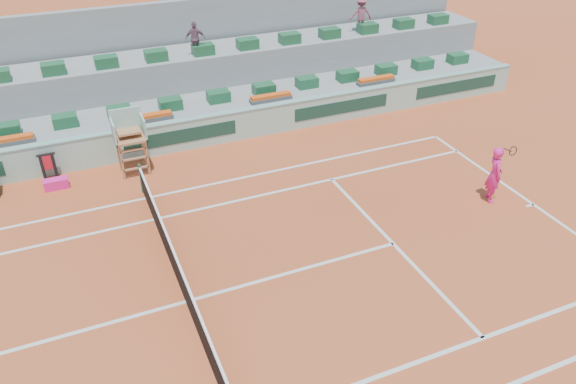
# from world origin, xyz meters

# --- Properties ---
(ground) EXTENTS (90.00, 90.00, 0.00)m
(ground) POSITION_xyz_m (0.00, 0.00, 0.00)
(ground) COLOR #A84220
(ground) RESTS_ON ground
(seating_tier_lower) EXTENTS (36.00, 4.00, 1.20)m
(seating_tier_lower) POSITION_xyz_m (0.00, 10.70, 0.60)
(seating_tier_lower) COLOR gray
(seating_tier_lower) RESTS_ON ground
(seating_tier_upper) EXTENTS (36.00, 2.40, 2.60)m
(seating_tier_upper) POSITION_xyz_m (0.00, 12.30, 1.30)
(seating_tier_upper) COLOR gray
(seating_tier_upper) RESTS_ON ground
(stadium_back_wall) EXTENTS (36.00, 0.40, 4.40)m
(stadium_back_wall) POSITION_xyz_m (0.00, 13.90, 2.20)
(stadium_back_wall) COLOR gray
(stadium_back_wall) RESTS_ON ground
(player_bag) EXTENTS (0.82, 0.36, 0.36)m
(player_bag) POSITION_xyz_m (-2.73, 7.37, 0.18)
(player_bag) COLOR #F62088
(player_bag) RESTS_ON ground
(spectator_mid) EXTENTS (0.89, 0.53, 1.42)m
(spectator_mid) POSITION_xyz_m (3.71, 11.69, 3.31)
(spectator_mid) COLOR #754E5E
(spectator_mid) RESTS_ON seating_tier_upper
(spectator_right) EXTENTS (1.18, 0.84, 1.65)m
(spectator_right) POSITION_xyz_m (11.76, 12.00, 3.43)
(spectator_right) COLOR #8C4655
(spectator_right) RESTS_ON seating_tier_upper
(court_lines) EXTENTS (23.89, 11.09, 0.01)m
(court_lines) POSITION_xyz_m (0.00, 0.00, 0.01)
(court_lines) COLOR silver
(court_lines) RESTS_ON ground
(tennis_net) EXTENTS (0.10, 11.97, 1.10)m
(tennis_net) POSITION_xyz_m (0.00, 0.00, 0.53)
(tennis_net) COLOR black
(tennis_net) RESTS_ON ground
(advertising_hoarding) EXTENTS (36.00, 0.34, 1.26)m
(advertising_hoarding) POSITION_xyz_m (0.02, 8.50, 0.63)
(advertising_hoarding) COLOR #99C1AF
(advertising_hoarding) RESTS_ON ground
(umpire_chair) EXTENTS (1.10, 0.90, 2.40)m
(umpire_chair) POSITION_xyz_m (0.00, 7.50, 1.54)
(umpire_chair) COLOR #A1643D
(umpire_chair) RESTS_ON ground
(seat_row_lower) EXTENTS (32.90, 0.60, 0.44)m
(seat_row_lower) POSITION_xyz_m (0.00, 9.80, 1.42)
(seat_row_lower) COLOR #1B532E
(seat_row_lower) RESTS_ON seating_tier_lower
(seat_row_upper) EXTENTS (32.90, 0.60, 0.44)m
(seat_row_upper) POSITION_xyz_m (0.00, 11.70, 2.82)
(seat_row_upper) COLOR #1B532E
(seat_row_upper) RESTS_ON seating_tier_upper
(flower_planters) EXTENTS (26.80, 0.36, 0.28)m
(flower_planters) POSITION_xyz_m (-1.50, 9.00, 1.33)
(flower_planters) COLOR #4E4E4E
(flower_planters) RESTS_ON seating_tier_lower
(towel_rack) EXTENTS (0.62, 0.10, 1.03)m
(towel_rack) POSITION_xyz_m (-2.87, 8.10, 0.60)
(towel_rack) COLOR black
(towel_rack) RESTS_ON ground
(tennis_player) EXTENTS (0.71, 0.98, 2.28)m
(tennis_player) POSITION_xyz_m (10.73, 0.84, 0.99)
(tennis_player) COLOR #F62088
(tennis_player) RESTS_ON ground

